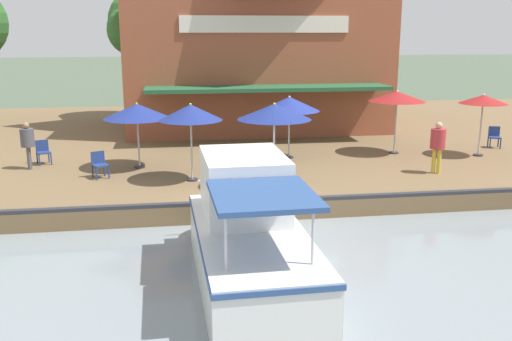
{
  "coord_description": "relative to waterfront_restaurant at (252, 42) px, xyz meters",
  "views": [
    {
      "loc": [
        14.82,
        -2.2,
        5.22
      ],
      "look_at": [
        -1.0,
        0.22,
        1.3
      ],
      "focal_mm": 40.0,
      "sensor_mm": 36.0,
      "label": 1
    }
  ],
  "objects": [
    {
      "name": "person_near_entrance",
      "position": [
        11.05,
        4.61,
        -3.0
      ],
      "size": [
        0.49,
        0.49,
        1.73
      ],
      "color": "gold",
      "rests_on": "quay_deck"
    },
    {
      "name": "tree_downstream_bank",
      "position": [
        -3.32,
        -5.46,
        0.86
      ],
      "size": [
        3.98,
        3.79,
        6.96
      ],
      "color": "brown",
      "rests_on": "quay_deck"
    },
    {
      "name": "waterfront_restaurant",
      "position": [
        0.0,
        0.0,
        0.0
      ],
      "size": [
        9.99,
        12.65,
        8.06
      ],
      "color": "brown",
      "rests_on": "quay_deck"
    },
    {
      "name": "quay_deck",
      "position": [
        2.61,
        -1.94,
        -4.39
      ],
      "size": [
        22.0,
        56.0,
        0.6
      ],
      "primitive_type": "cube",
      "color": "brown",
      "rests_on": "ground"
    },
    {
      "name": "patio_umbrella_by_entrance",
      "position": [
        7.81,
        4.45,
        -1.88
      ],
      "size": [
        2.14,
        2.14,
        2.45
      ],
      "color": "#B7B7B7",
      "rests_on": "quay_deck"
    },
    {
      "name": "ground_plane",
      "position": [
        13.61,
        -1.94,
        -4.69
      ],
      "size": [
        220.0,
        220.0,
        0.0
      ],
      "primitive_type": "plane",
      "color": "#4C5B47"
    },
    {
      "name": "cafe_chair_back_row_seat",
      "position": [
        7.3,
        8.93,
        -3.61
      ],
      "size": [
        0.56,
        0.56,
        0.85
      ],
      "color": "navy",
      "rests_on": "quay_deck"
    },
    {
      "name": "patio_umbrella_back_row",
      "position": [
        8.01,
        0.22,
        -2.06
      ],
      "size": [
        2.24,
        2.24,
        2.33
      ],
      "color": "#B7B7B7",
      "rests_on": "quay_deck"
    },
    {
      "name": "patio_umbrella_far_corner",
      "position": [
        12.1,
        -1.1,
        -1.77
      ],
      "size": [
        2.19,
        2.19,
        2.59
      ],
      "color": "#B7B7B7",
      "rests_on": "quay_deck"
    },
    {
      "name": "cafe_chair_facing_river",
      "position": [
        7.64,
        -8.64,
        -3.61
      ],
      "size": [
        0.57,
        0.57,
        0.85
      ],
      "color": "navy",
      "rests_on": "quay_deck"
    },
    {
      "name": "quay_edge_fender",
      "position": [
        13.51,
        -1.94,
        -4.04
      ],
      "size": [
        0.2,
        50.4,
        0.1
      ],
      "primitive_type": "cube",
      "color": "#2D2D33",
      "rests_on": "quay_deck"
    },
    {
      "name": "patio_umbrella_mid_patio_right",
      "position": [
        8.76,
        -5.23,
        -2.11
      ],
      "size": [
        2.29,
        2.29,
        2.27
      ],
      "color": "#B7B7B7",
      "rests_on": "quay_deck"
    },
    {
      "name": "motorboat_far_downstream",
      "position": [
        16.88,
        -2.59,
        -3.68
      ],
      "size": [
        6.52,
        2.31,
        2.58
      ],
      "color": "white",
      "rests_on": "river_water"
    },
    {
      "name": "person_at_quay_edge",
      "position": [
        8.36,
        -8.96,
        -3.09
      ],
      "size": [
        0.46,
        0.46,
        1.62
      ],
      "color": "#4C4C56",
      "rests_on": "quay_deck"
    },
    {
      "name": "patio_umbrella_mid_patio_left",
      "position": [
        8.72,
        7.46,
        -1.95
      ],
      "size": [
        1.77,
        1.77,
        2.36
      ],
      "color": "#B7B7B7",
      "rests_on": "quay_deck"
    },
    {
      "name": "patio_umbrella_near_quay_edge",
      "position": [
        10.79,
        -3.49,
        -1.92
      ],
      "size": [
        1.98,
        1.98,
        2.47
      ],
      "color": "#B7B7B7",
      "rests_on": "quay_deck"
    },
    {
      "name": "cafe_chair_far_corner_seat",
      "position": [
        9.97,
        -6.43,
        -3.61
      ],
      "size": [
        0.59,
        0.59,
        0.85
      ],
      "color": "navy",
      "rests_on": "quay_deck"
    }
  ]
}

